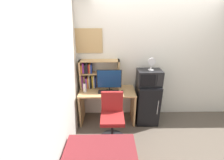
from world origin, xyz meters
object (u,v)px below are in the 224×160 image
(monitor, at_px, (109,80))
(microwave, at_px, (149,77))
(mini_fridge, at_px, (147,103))
(keyboard, at_px, (109,92))
(desk_chair, at_px, (112,120))
(computer_mouse, at_px, (122,92))
(water_bottle, at_px, (85,88))
(desk_fan, at_px, (152,63))
(hutch_bookshelf, at_px, (94,74))
(wall_corkboard, at_px, (86,41))

(monitor, distance_m, microwave, 0.81)
(monitor, xyz_separation_m, mini_fridge, (0.81, 0.04, -0.56))
(keyboard, relative_size, desk_chair, 0.46)
(computer_mouse, height_order, water_bottle, water_bottle)
(mini_fridge, bearing_deg, computer_mouse, -172.41)
(keyboard, xyz_separation_m, desk_fan, (0.84, 0.06, 0.58))
(hutch_bookshelf, relative_size, computer_mouse, 7.70)
(water_bottle, relative_size, desk_chair, 0.22)
(mini_fridge, distance_m, desk_fan, 0.89)
(desk_chair, height_order, wall_corkboard, wall_corkboard)
(water_bottle, bearing_deg, desk_chair, -42.83)
(hutch_bookshelf, height_order, monitor, hutch_bookshelf)
(desk_fan, relative_size, desk_chair, 0.27)
(desk_fan, bearing_deg, desk_chair, -145.08)
(keyboard, relative_size, desk_fan, 1.69)
(computer_mouse, bearing_deg, wall_corkboard, 153.66)
(microwave, bearing_deg, hutch_bookshelf, 170.53)
(hutch_bookshelf, xyz_separation_m, water_bottle, (-0.17, -0.22, -0.21))
(computer_mouse, bearing_deg, desk_chair, -114.23)
(water_bottle, bearing_deg, desk_fan, 1.19)
(monitor, relative_size, mini_fridge, 0.56)
(microwave, bearing_deg, desk_chair, -144.26)
(keyboard, bearing_deg, wall_corkboard, 142.30)
(mini_fridge, relative_size, wall_corkboard, 1.31)
(hutch_bookshelf, relative_size, water_bottle, 4.04)
(computer_mouse, xyz_separation_m, desk_chair, (-0.21, -0.47, -0.34))
(keyboard, bearing_deg, computer_mouse, -2.60)
(keyboard, distance_m, mini_fridge, 0.88)
(desk_chair, bearing_deg, keyboard, 97.95)
(desk_fan, height_order, desk_chair, desk_fan)
(desk_fan, bearing_deg, hutch_bookshelf, 170.41)
(monitor, distance_m, desk_chair, 0.77)
(desk_fan, bearing_deg, microwave, 161.73)
(monitor, height_order, keyboard, monitor)
(microwave, height_order, desk_chair, microwave)
(keyboard, relative_size, wall_corkboard, 0.63)
(hutch_bookshelf, bearing_deg, keyboard, -38.56)
(microwave, bearing_deg, mini_fridge, -90.22)
(mini_fridge, bearing_deg, desk_fan, -8.01)
(desk_fan, bearing_deg, wall_corkboard, 167.32)
(hutch_bookshelf, height_order, computer_mouse, hutch_bookshelf)
(water_bottle, bearing_deg, computer_mouse, -3.23)
(desk_fan, height_order, wall_corkboard, wall_corkboard)
(computer_mouse, distance_m, water_bottle, 0.77)
(monitor, bearing_deg, water_bottle, 179.06)
(monitor, relative_size, computer_mouse, 4.56)
(monitor, distance_m, desk_fan, 0.89)
(water_bottle, relative_size, microwave, 0.42)
(hutch_bookshelf, xyz_separation_m, monitor, (0.33, -0.23, -0.04))
(microwave, height_order, desk_fan, desk_fan)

